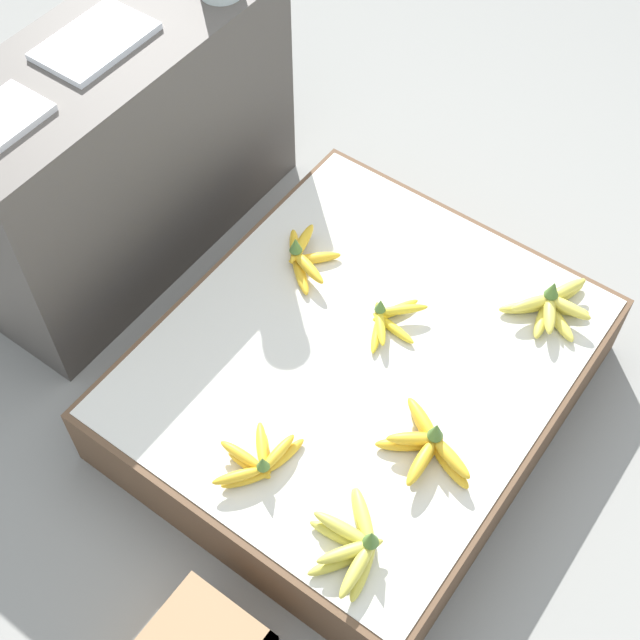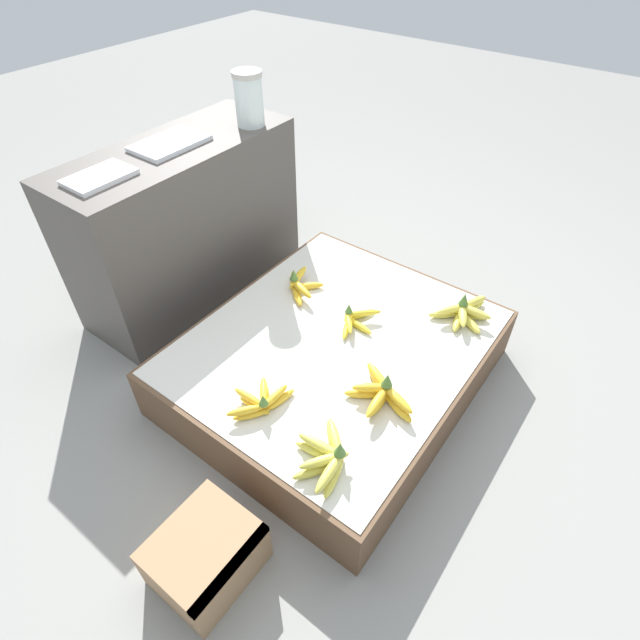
{
  "view_description": "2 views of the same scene",
  "coord_description": "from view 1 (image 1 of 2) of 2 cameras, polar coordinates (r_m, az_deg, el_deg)",
  "views": [
    {
      "loc": [
        -1.08,
        -0.65,
        2.14
      ],
      "look_at": [
        -0.06,
        0.08,
        0.39
      ],
      "focal_mm": 50.0,
      "sensor_mm": 36.0,
      "label": 1
    },
    {
      "loc": [
        -1.1,
        -0.75,
        1.56
      ],
      "look_at": [
        0.01,
        0.08,
        0.28
      ],
      "focal_mm": 28.0,
      "sensor_mm": 36.0,
      "label": 2
    }
  ],
  "objects": [
    {
      "name": "display_platform",
      "position": [
        2.39,
        2.49,
        -3.75
      ],
      "size": [
        1.16,
        0.99,
        0.23
      ],
      "color": "brown",
      "rests_on": "ground_plane"
    },
    {
      "name": "foam_tray_dark",
      "position": [
        2.41,
        -14.19,
        16.91
      ],
      "size": [
        0.29,
        0.19,
        0.02
      ],
      "color": "white",
      "rests_on": "back_vendor_table"
    },
    {
      "name": "banana_bunch_front_right",
      "position": [
        2.41,
        14.64,
        0.87
      ],
      "size": [
        0.24,
        0.23,
        0.11
      ],
      "color": "#DBCC4C",
      "rests_on": "display_platform"
    },
    {
      "name": "banana_bunch_front_midleft",
      "position": [
        2.13,
        6.83,
        -7.96
      ],
      "size": [
        0.23,
        0.25,
        0.11
      ],
      "color": "gold",
      "rests_on": "display_platform"
    },
    {
      "name": "banana_bunch_middle_midright",
      "position": [
        2.32,
        4.44,
        0.04
      ],
      "size": [
        0.22,
        0.15,
        0.09
      ],
      "color": "yellow",
      "rests_on": "display_platform"
    },
    {
      "name": "banana_bunch_front_left",
      "position": [
        2.02,
        2.16,
        -14.11
      ],
      "size": [
        0.25,
        0.2,
        0.11
      ],
      "color": "gold",
      "rests_on": "display_platform"
    },
    {
      "name": "banana_bunch_middle_left",
      "position": [
        2.11,
        -3.97,
        -8.96
      ],
      "size": [
        0.23,
        0.16,
        0.09
      ],
      "color": "gold",
      "rests_on": "display_platform"
    },
    {
      "name": "ground_plane",
      "position": [
        2.48,
        2.4,
        -5.15
      ],
      "size": [
        10.0,
        10.0,
        0.0
      ],
      "primitive_type": "plane",
      "color": "gray"
    },
    {
      "name": "banana_bunch_back_midright",
      "position": [
        2.44,
        -1.08,
        4.05
      ],
      "size": [
        0.2,
        0.21,
        0.11
      ],
      "color": "gold",
      "rests_on": "display_platform"
    },
    {
      "name": "back_vendor_table",
      "position": [
        2.64,
        -12.43,
        10.51
      ],
      "size": [
        1.06,
        0.41,
        0.72
      ],
      "color": "#4C4742",
      "rests_on": "ground_plane"
    }
  ]
}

